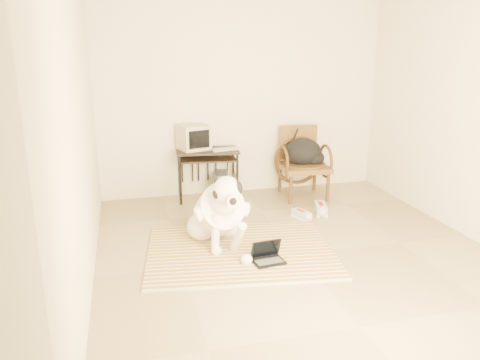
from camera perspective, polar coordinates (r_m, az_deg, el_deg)
name	(u,v)px	position (r m, az deg, el deg)	size (l,w,h in m)	color
floor	(298,254)	(4.87, 7.05, -8.97)	(4.50, 4.50, 0.00)	#8E7C57
wall_back	(243,98)	(6.59, 0.35, 10.01)	(4.50, 4.50, 0.00)	beige
wall_front	(471,195)	(2.57, 26.35, -1.64)	(4.50, 4.50, 0.00)	beige
wall_left	(80,133)	(4.17, -18.95, 5.50)	(4.50, 4.50, 0.00)	beige
rug	(240,251)	(4.88, 0.04, -8.68)	(2.06, 1.68, 0.02)	#B56E0F
dog	(219,213)	(4.91, -2.58, -4.04)	(0.61, 1.25, 0.91)	white
laptop	(267,256)	(4.63, 3.37, -9.25)	(0.32, 0.25, 0.21)	black
computer_desk	(208,157)	(6.34, -3.97, 2.81)	(0.88, 0.54, 0.70)	black
crt_monitor	(194,137)	(6.34, -5.68, 5.22)	(0.46, 0.44, 0.33)	tan
desk_keyboard	(225,149)	(6.30, -1.82, 3.79)	(0.37, 0.14, 0.02)	tan
pc_tower	(221,186)	(6.47, -2.36, -0.69)	(0.28, 0.42, 0.37)	#464648
rattan_chair	(303,162)	(6.57, 7.64, 2.17)	(0.67, 0.65, 0.96)	brown
backpack	(305,153)	(6.50, 7.87, 3.26)	(0.55, 0.43, 0.39)	black
sneaker_left	(301,215)	(5.82, 7.48, -4.25)	(0.20, 0.30, 0.10)	silver
sneaker_right	(321,209)	(6.03, 9.81, -3.51)	(0.22, 0.36, 0.12)	silver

